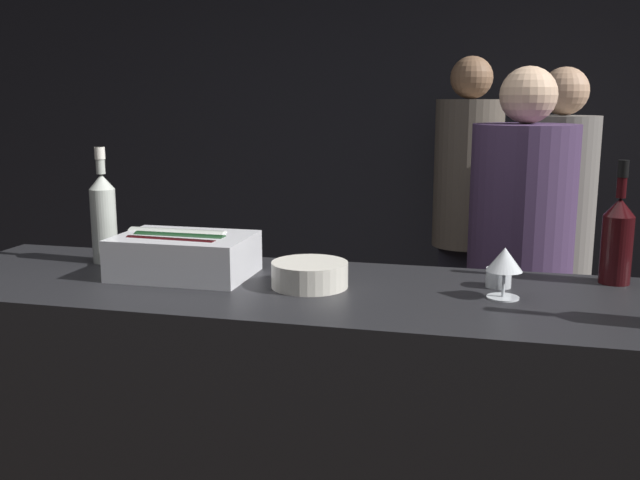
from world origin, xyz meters
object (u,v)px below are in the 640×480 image
wine_glass (505,261)px  person_in_hoodie (555,235)px  bowl_white (310,274)px  white_wine_bottle (103,215)px  red_wine_bottle_black_foil (617,237)px  person_grey_polo (466,211)px  ice_bin_with_bottles (182,253)px  person_blond_tee (519,266)px  candle_votive (499,277)px

wine_glass → person_in_hoodie: 1.62m
bowl_white → white_wine_bottle: white_wine_bottle is taller
red_wine_bottle_black_foil → person_grey_polo: (-0.45, 1.71, -0.21)m
person_in_hoodie → person_grey_polo: bearing=60.2°
ice_bin_with_bottles → person_blond_tee: bearing=46.7°
ice_bin_with_bottles → person_in_hoodie: size_ratio=0.22×
candle_votive → red_wine_bottle_black_foil: bearing=20.9°
person_grey_polo → bowl_white: bearing=156.5°
person_in_hoodie → person_blond_tee: 0.59m
ice_bin_with_bottles → person_grey_polo: size_ratio=0.21×
white_wine_bottle → person_in_hoodie: size_ratio=0.20×
bowl_white → red_wine_bottle_black_foil: red_wine_bottle_black_foil is taller
white_wine_bottle → person_blond_tee: person_blond_tee is taller
wine_glass → white_wine_bottle: 1.16m
white_wine_bottle → red_wine_bottle_black_foil: bearing=3.8°
bowl_white → person_in_hoodie: size_ratio=0.12×
ice_bin_with_bottles → white_wine_bottle: 0.32m
person_in_hoodie → red_wine_bottle_black_foil: bearing=-168.4°
candle_votive → person_blond_tee: 0.93m
ice_bin_with_bottles → wine_glass: (0.86, -0.03, 0.03)m
ice_bin_with_bottles → wine_glass: wine_glass is taller
ice_bin_with_bottles → white_wine_bottle: (-0.30, 0.10, 0.08)m
wine_glass → candle_votive: 0.13m
red_wine_bottle_black_foil → bowl_white: bearing=-163.5°
bowl_white → person_grey_polo: 1.97m
ice_bin_with_bottles → candle_votive: size_ratio=5.64×
ice_bin_with_bottles → person_blond_tee: person_blond_tee is taller
white_wine_bottle → person_blond_tee: bearing=36.0°
ice_bin_with_bottles → bowl_white: 0.38m
person_in_hoodie → person_blond_tee: person_in_hoodie is taller
bowl_white → white_wine_bottle: 0.69m
white_wine_bottle → person_blond_tee: (1.23, 0.89, -0.29)m
bowl_white → person_blond_tee: bearing=61.3°
person_in_hoodie → person_grey_polo: person_grey_polo is taller
bowl_white → red_wine_bottle_black_foil: (0.78, 0.23, 0.09)m
ice_bin_with_bottles → person_blond_tee: (0.94, 0.99, -0.21)m
person_in_hoodie → person_grey_polo: (-0.41, 0.34, 0.04)m
person_grey_polo → white_wine_bottle: bearing=137.2°
white_wine_bottle → person_in_hoodie: person_in_hoodie is taller
wine_glass → white_wine_bottle: (-1.16, 0.13, 0.05)m
wine_glass → red_wine_bottle_black_foil: (0.29, 0.22, 0.03)m
wine_glass → person_grey_polo: (-0.16, 1.93, -0.18)m
bowl_white → person_grey_polo: size_ratio=0.11×
wine_glass → person_in_hoodie: bearing=81.1°
bowl_white → red_wine_bottle_black_foil: 0.82m
person_blond_tee → bowl_white: bearing=56.3°
candle_votive → white_wine_bottle: size_ratio=0.19×
white_wine_bottle → person_blond_tee: size_ratio=0.21×
person_in_hoodie → white_wine_bottle: bearing=146.0°
ice_bin_with_bottles → wine_glass: 0.86m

